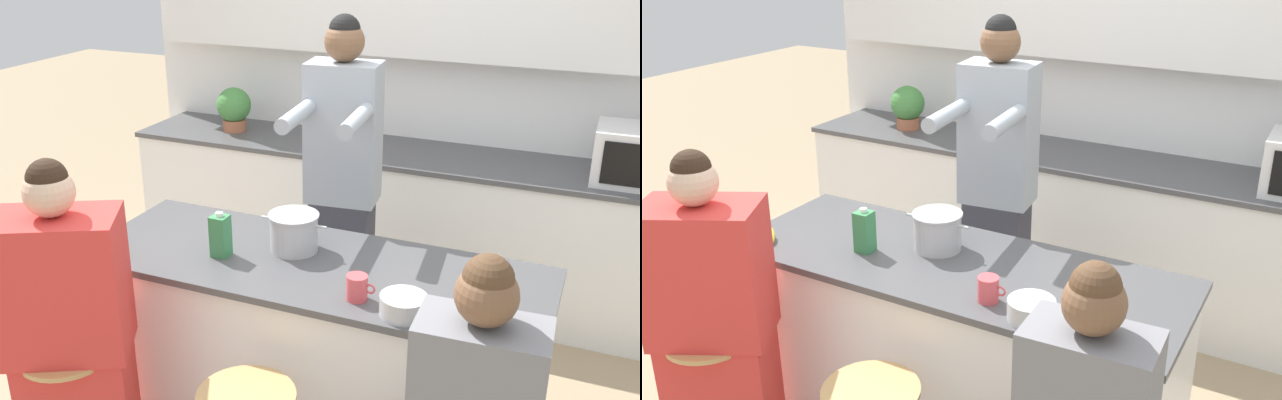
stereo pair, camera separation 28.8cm
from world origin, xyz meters
The scene contains 11 objects.
wall_back centered at (0.00, 1.86, 1.54)m, with size 3.97×0.22×2.70m.
back_counter centered at (0.00, 1.57, 0.46)m, with size 3.68×0.60×0.92m.
kitchen_island centered at (0.00, 0.00, 0.46)m, with size 1.92×0.71×0.92m.
person_cooking centered at (-0.13, 0.65, 0.93)m, with size 0.40×0.63×1.83m.
person_wrapped_blanket centered at (-0.75, -0.61, 0.68)m, with size 0.53×0.47×1.45m.
cooking_pot centered at (-0.12, 0.08, 1.00)m, with size 0.30×0.22×0.16m.
fruit_bowl centered at (0.46, -0.25, 0.95)m, with size 0.17×0.17×0.08m.
coffee_cup_near centered at (0.27, -0.21, 0.97)m, with size 0.11×0.08×0.10m.
banana_bunch centered at (-0.83, -0.22, 0.94)m, with size 0.17×0.12×0.05m.
juice_carton centered at (-0.38, -0.09, 1.01)m, with size 0.07×0.07×0.19m.
potted_plant centered at (-1.26, 1.57, 1.07)m, with size 0.23×0.23×0.29m.
Camera 2 is at (1.31, -2.26, 2.23)m, focal length 40.00 mm.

